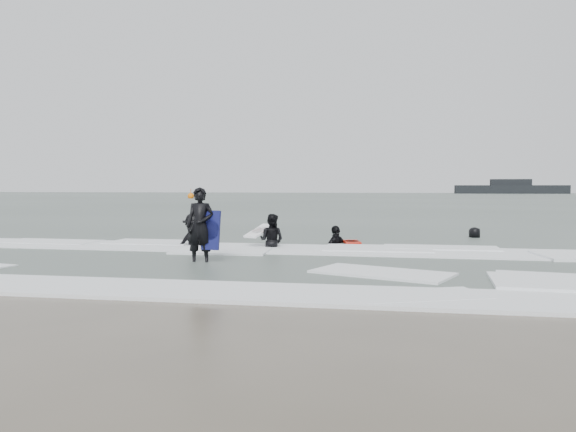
% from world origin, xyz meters
% --- Properties ---
extents(ground, '(320.00, 320.00, 0.00)m').
position_xyz_m(ground, '(0.00, 0.00, 0.00)').
color(ground, brown).
rests_on(ground, ground).
extents(sea, '(320.00, 320.00, 0.00)m').
position_xyz_m(sea, '(0.00, 80.00, 0.06)').
color(sea, '#47544C').
rests_on(sea, ground).
extents(surfer_centre, '(0.71, 0.48, 1.91)m').
position_xyz_m(surfer_centre, '(-1.77, 2.87, 0.00)').
color(surfer_centre, black).
rests_on(surfer_centre, ground).
extents(surfer_wading, '(0.90, 0.76, 1.63)m').
position_xyz_m(surfer_wading, '(-0.81, 6.51, 0.00)').
color(surfer_wading, black).
rests_on(surfer_wading, ground).
extents(surfer_breaker, '(1.26, 0.75, 1.92)m').
position_xyz_m(surfer_breaker, '(-3.27, 6.38, 0.00)').
color(surfer_breaker, black).
rests_on(surfer_breaker, ground).
extents(surfer_right_near, '(0.97, 1.10, 1.79)m').
position_xyz_m(surfer_right_near, '(0.99, 8.15, 0.00)').
color(surfer_right_near, black).
rests_on(surfer_right_near, ground).
extents(surfer_right_far, '(0.91, 0.78, 1.58)m').
position_xyz_m(surfer_right_far, '(5.72, 11.16, 0.00)').
color(surfer_right_far, black).
rests_on(surfer_right_far, ground).
extents(surf_foam, '(30.03, 9.06, 0.09)m').
position_xyz_m(surf_foam, '(0.00, 3.70, 0.04)').
color(surf_foam, white).
rests_on(surf_foam, ground).
extents(bodyboards, '(3.59, 5.94, 1.25)m').
position_xyz_m(bodyboards, '(-0.39, 5.90, 0.50)').
color(bodyboards, '#10134D').
rests_on(bodyboards, ground).
extents(buoy, '(1.00, 1.00, 1.65)m').
position_xyz_m(buoy, '(-29.31, 74.03, 0.42)').
color(buoy, orange).
rests_on(buoy, ground).
extents(vessel_horizon, '(28.48, 5.09, 3.87)m').
position_xyz_m(vessel_horizon, '(32.36, 148.51, 1.44)').
color(vessel_horizon, black).
rests_on(vessel_horizon, ground).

